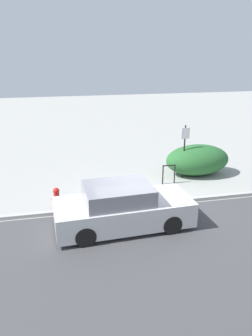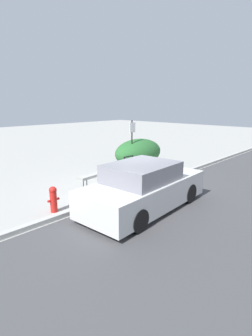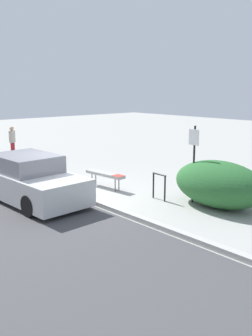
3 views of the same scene
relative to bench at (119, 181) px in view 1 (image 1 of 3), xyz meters
name	(u,v)px [view 1 (image 1 of 3)]	position (x,y,z in m)	size (l,w,h in m)	color
ground_plane	(133,207)	(0.26, -1.37, -0.48)	(60.00, 60.00, 0.00)	#9E9E99
road_strip	(190,315)	(0.26, -6.52, -0.48)	(60.00, 10.00, 0.01)	#424244
curb	(133,205)	(0.26, -1.37, -0.41)	(60.00, 0.20, 0.13)	#A8A8A3
bench	(119,181)	(0.00, 0.00, 0.00)	(1.66, 0.47, 0.54)	#515156
bike_rack	(169,172)	(2.17, 0.39, 0.02)	(0.55, 0.07, 0.83)	black
sign_post	(184,147)	(3.01, 0.95, 0.91)	(0.36, 0.08, 2.30)	black
fire_hydrant	(57,197)	(-2.37, -0.89, -0.07)	(0.36, 0.22, 0.77)	red
shrub_hedge	(197,160)	(3.76, 1.18, 0.19)	(2.84, 1.73, 1.34)	#28602D
parked_car_near	(122,208)	(-0.40, -2.63, 0.16)	(4.28, 1.92, 1.41)	black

